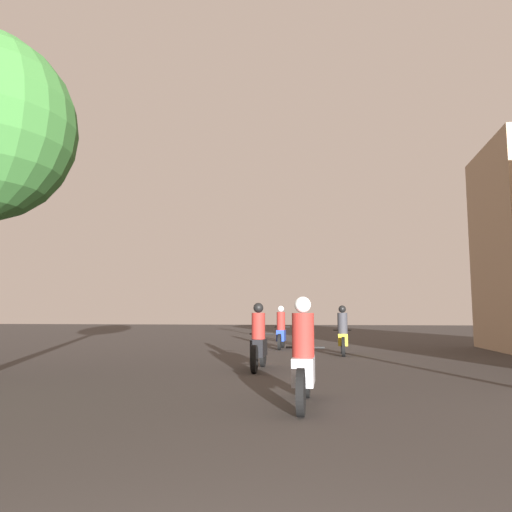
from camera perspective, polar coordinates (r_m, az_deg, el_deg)
name	(u,v)px	position (r m, az deg, el deg)	size (l,w,h in m)	color
motorcycle_silver	(304,362)	(7.41, 5.46, -11.95)	(0.60, 2.11, 1.57)	black
motorcycle_black	(259,343)	(12.06, 0.32, -9.90)	(0.60, 2.07, 1.59)	black
motorcycle_yellow	(343,335)	(16.61, 9.88, -8.89)	(0.60, 1.87, 1.60)	black
motorcycle_blue	(281,331)	(19.27, 2.89, -8.61)	(0.60, 1.88, 1.63)	black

